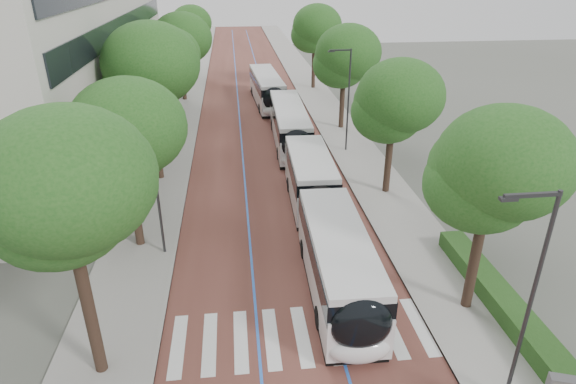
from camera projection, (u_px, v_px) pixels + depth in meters
name	position (u px, v px, depth m)	size (l,w,h in m)	color
ground	(300.00, 354.00, 18.81)	(160.00, 160.00, 0.00)	#51544C
road	(252.00, 98.00, 54.71)	(11.00, 140.00, 0.02)	brown
sidewalk_left	(185.00, 100.00, 53.91)	(4.00, 140.00, 0.12)	gray
sidewalk_right	(317.00, 96.00, 55.46)	(4.00, 140.00, 0.12)	gray
kerb_left	(202.00, 99.00, 54.10)	(0.20, 140.00, 0.14)	gray
kerb_right	(301.00, 96.00, 55.27)	(0.20, 140.00, 0.14)	gray
zebra_crossing	(302.00, 335.00, 19.72)	(10.55, 3.60, 0.01)	silver
lane_line_left	(238.00, 98.00, 54.54)	(0.12, 126.00, 0.01)	blue
lane_line_right	(266.00, 98.00, 54.87)	(0.12, 126.00, 0.01)	blue
office_building	(16.00, 57.00, 38.92)	(18.11, 40.00, 14.00)	#BAB6AD
hedge	(522.00, 325.00, 19.54)	(1.20, 14.00, 0.80)	#1D4217
streetlight_near	(529.00, 288.00, 14.74)	(1.82, 0.20, 8.00)	#2F2F31
streetlight_far	(347.00, 93.00, 37.18)	(1.82, 0.20, 8.00)	#2F2F31
lamp_post_left	(156.00, 182.00, 23.59)	(0.14, 0.14, 8.00)	#2F2F31
trees_left	(163.00, 65.00, 38.14)	(6.36, 60.41, 10.13)	black
trees_right	(356.00, 68.00, 38.27)	(5.74, 47.47, 9.21)	black
lead_bus	(324.00, 222.00, 25.10)	(2.98, 18.45, 3.20)	black
bus_queued_0	(290.00, 127.00, 39.77)	(2.81, 12.45, 3.20)	silver
bus_queued_1	(267.00, 90.00, 51.50)	(3.17, 12.51, 3.20)	silver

